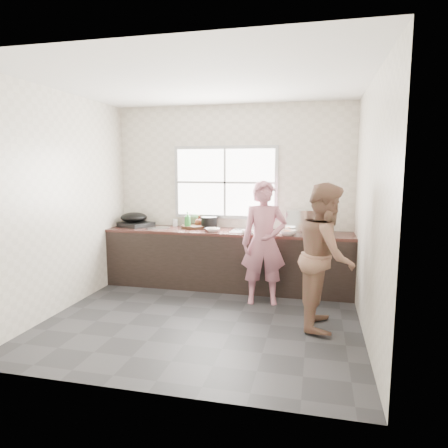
% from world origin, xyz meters
% --- Properties ---
extents(floor, '(3.60, 3.20, 0.01)m').
position_xyz_m(floor, '(0.00, 0.00, -0.01)').
color(floor, '#27272A').
rests_on(floor, ground).
extents(ceiling, '(3.60, 3.20, 0.01)m').
position_xyz_m(ceiling, '(0.00, 0.00, 2.71)').
color(ceiling, silver).
rests_on(ceiling, wall_back).
extents(wall_back, '(3.60, 0.01, 2.70)m').
position_xyz_m(wall_back, '(0.00, 1.60, 1.35)').
color(wall_back, beige).
rests_on(wall_back, ground).
extents(wall_left, '(0.01, 3.20, 2.70)m').
position_xyz_m(wall_left, '(-1.80, 0.00, 1.35)').
color(wall_left, beige).
rests_on(wall_left, ground).
extents(wall_right, '(0.01, 3.20, 2.70)m').
position_xyz_m(wall_right, '(1.80, 0.00, 1.35)').
color(wall_right, beige).
rests_on(wall_right, ground).
extents(wall_front, '(3.60, 0.01, 2.70)m').
position_xyz_m(wall_front, '(0.00, -1.60, 1.35)').
color(wall_front, silver).
rests_on(wall_front, ground).
extents(cabinet, '(3.60, 0.62, 0.82)m').
position_xyz_m(cabinet, '(0.00, 1.29, 0.41)').
color(cabinet, black).
rests_on(cabinet, floor).
extents(countertop, '(3.60, 0.64, 0.04)m').
position_xyz_m(countertop, '(0.00, 1.29, 0.84)').
color(countertop, '#331915').
rests_on(countertop, cabinet).
extents(sink, '(0.55, 0.45, 0.02)m').
position_xyz_m(sink, '(0.35, 1.29, 0.86)').
color(sink, silver).
rests_on(sink, countertop).
extents(faucet, '(0.02, 0.02, 0.30)m').
position_xyz_m(faucet, '(0.35, 1.49, 1.01)').
color(faucet, silver).
rests_on(faucet, countertop).
extents(window_frame, '(1.60, 0.05, 1.10)m').
position_xyz_m(window_frame, '(-0.10, 1.59, 1.55)').
color(window_frame, '#9EA0A5').
rests_on(window_frame, wall_back).
extents(window_glazing, '(1.50, 0.01, 1.00)m').
position_xyz_m(window_glazing, '(-0.10, 1.57, 1.55)').
color(window_glazing, white).
rests_on(window_glazing, window_frame).
extents(woman, '(0.60, 0.45, 1.51)m').
position_xyz_m(woman, '(0.61, 0.74, 0.75)').
color(woman, '#B56C7D').
rests_on(woman, floor).
extents(person_side, '(0.64, 0.81, 1.62)m').
position_xyz_m(person_side, '(1.39, 0.13, 0.81)').
color(person_side, brown).
rests_on(person_side, floor).
extents(cutting_board, '(0.48, 0.48, 0.04)m').
position_xyz_m(cutting_board, '(-0.54, 1.43, 0.88)').
color(cutting_board, '#301F12').
rests_on(cutting_board, countertop).
extents(cleaver, '(0.22, 0.13, 0.01)m').
position_xyz_m(cleaver, '(-0.22, 1.19, 0.90)').
color(cleaver, '#B8B9BF').
rests_on(cleaver, cutting_board).
extents(bowl_mince, '(0.26, 0.26, 0.05)m').
position_xyz_m(bowl_mince, '(-0.18, 1.13, 0.89)').
color(bowl_mince, white).
rests_on(bowl_mince, countertop).
extents(bowl_crabs, '(0.25, 0.25, 0.06)m').
position_xyz_m(bowl_crabs, '(0.89, 1.08, 0.89)').
color(bowl_crabs, silver).
rests_on(bowl_crabs, countertop).
extents(bowl_held, '(0.25, 0.25, 0.07)m').
position_xyz_m(bowl_held, '(0.34, 1.08, 0.89)').
color(bowl_held, white).
rests_on(bowl_held, countertop).
extents(black_pot, '(0.32, 0.32, 0.17)m').
position_xyz_m(black_pot, '(-0.31, 1.43, 0.95)').
color(black_pot, black).
rests_on(black_pot, countertop).
extents(plate_food, '(0.30, 0.30, 0.02)m').
position_xyz_m(plate_food, '(-0.58, 1.37, 0.87)').
color(plate_food, white).
rests_on(plate_food, countertop).
extents(bottle_green, '(0.11, 0.11, 0.26)m').
position_xyz_m(bottle_green, '(-0.62, 1.32, 0.99)').
color(bottle_green, '#297F30').
rests_on(bottle_green, countertop).
extents(bottle_brown_tall, '(0.10, 0.10, 0.17)m').
position_xyz_m(bottle_brown_tall, '(-0.69, 1.52, 0.94)').
color(bottle_brown_tall, '#4C2D13').
rests_on(bottle_brown_tall, countertop).
extents(bottle_brown_short, '(0.15, 0.15, 0.17)m').
position_xyz_m(bottle_brown_short, '(-0.50, 1.52, 0.95)').
color(bottle_brown_short, '#4A1E12').
rests_on(bottle_brown_short, countertop).
extents(glass_jar, '(0.09, 0.09, 0.11)m').
position_xyz_m(glass_jar, '(-0.89, 1.52, 0.92)').
color(glass_jar, silver).
rests_on(glass_jar, countertop).
extents(burner, '(0.56, 0.56, 0.06)m').
position_xyz_m(burner, '(-1.48, 1.36, 0.89)').
color(burner, black).
rests_on(burner, countertop).
extents(wok, '(0.46, 0.46, 0.15)m').
position_xyz_m(wok, '(-1.53, 1.39, 1.00)').
color(wok, black).
rests_on(wok, burner).
extents(dish_rack, '(0.45, 0.33, 0.33)m').
position_xyz_m(dish_rack, '(1.06, 1.39, 1.02)').
color(dish_rack, silver).
rests_on(dish_rack, countertop).
extents(pot_lid_left, '(0.35, 0.35, 0.01)m').
position_xyz_m(pot_lid_left, '(-1.03, 1.25, 0.87)').
color(pot_lid_left, silver).
rests_on(pot_lid_left, countertop).
extents(pot_lid_right, '(0.31, 0.31, 0.01)m').
position_xyz_m(pot_lid_right, '(-1.10, 1.20, 0.87)').
color(pot_lid_right, '#BBBDC2').
rests_on(pot_lid_right, countertop).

